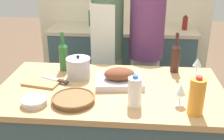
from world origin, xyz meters
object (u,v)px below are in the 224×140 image
Objects in this scene: roasting_pan at (119,78)px; person_cook_aproned at (108,45)px; wine_bottle_green at (63,55)px; mixing_bowl at (34,101)px; milk_jug at (135,92)px; condiment_bottle_short at (155,22)px; wicker_basket at (73,99)px; knife_chef at (56,80)px; stock_pot at (78,68)px; wine_glass_left at (197,63)px; condiment_bottle_extra at (91,18)px; cutting_board at (42,82)px; person_cook_guest at (146,46)px; condiment_bottle_tall at (185,23)px; wine_bottle_dark at (175,57)px; juice_jug at (197,96)px.

person_cook_aproned reaches higher than roasting_pan.
mixing_bowl is at bearing -95.02° from wine_bottle_green.
milk_jug is 1.27× the size of condiment_bottle_short.
wicker_basket reaches higher than knife_chef.
wicker_basket is 1.36× the size of milk_jug.
stock_pot is 0.20m from wine_bottle_green.
mixing_bowl is at bearing -153.37° from wine_glass_left.
condiment_bottle_extra is (-1.03, 1.42, 0.01)m from wine_glass_left.
person_cook_aproned is (0.39, 0.85, 0.02)m from cutting_board.
roasting_pan is 1.69m from condiment_bottle_extra.
condiment_bottle_extra is 0.13× the size of person_cook_guest.
condiment_bottle_short is (0.23, 1.88, -0.01)m from milk_jug.
wine_bottle_green reaches higher than knife_chef.
wine_bottle_green reaches higher than condiment_bottle_extra.
wicker_basket is (-0.27, -0.28, -0.03)m from roasting_pan.
stock_pot is 0.48m from mixing_bowl.
knife_chef is at bearing -142.81° from stock_pot.
stock_pot is 1.06× the size of condiment_bottle_tall.
wine_bottle_green is at bearing 109.82° from wicker_basket.
person_cook_guest is (0.38, 0.01, 0.00)m from person_cook_aproned.
person_cook_guest reaches higher than wine_glass_left.
wine_bottle_dark reaches higher than wicker_basket.
juice_jug reaches higher than stock_pot.
condiment_bottle_extra reaches higher than cutting_board.
person_cook_guest reaches higher than wicker_basket.
wicker_basket is at bearing -117.76° from condiment_bottle_tall.
wine_glass_left reaches higher than wicker_basket.
person_cook_guest is at bearing 120.34° from wine_glass_left.
wine_bottle_dark is (0.98, 0.30, 0.12)m from cutting_board.
person_cook_aproned is (-0.59, 0.56, -0.10)m from wine_bottle_dark.
person_cook_guest is (0.21, 0.83, -0.02)m from roasting_pan.
milk_jug is (0.62, 0.05, 0.07)m from mixing_bowl.
knife_chef is (-1.04, -0.21, -0.08)m from wine_glass_left.
wine_glass_left is 1.76m from condiment_bottle_extra.
juice_jug is at bearing -36.93° from roasting_pan.
roasting_pan is 1.63m from condiment_bottle_short.
person_cook_guest is (-0.47, -0.71, -0.06)m from condiment_bottle_tall.
juice_jug is at bearing -10.09° from milk_jug.
person_cook_aproned is (-0.64, 1.18, -0.09)m from juice_jug.
milk_jug is (-0.36, 0.06, -0.02)m from juice_jug.
stock_pot is at bearing -173.38° from wine_glass_left.
knife_chef is 1.06× the size of condiment_bottle_extra.
wine_bottle_dark is (0.69, 0.55, 0.10)m from wicker_basket.
juice_jug is 1.10m from wine_bottle_green.
wine_bottle_green is at bearing 138.47° from stock_pot.
milk_jug is 0.13× the size of person_cook_aproned.
knife_chef is 0.14× the size of person_cook_guest.
condiment_bottle_short reaches higher than cutting_board.
juice_jug reaches higher than condiment_bottle_extra.
wine_bottle_green reaches higher than wicker_basket.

